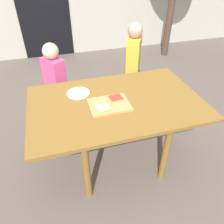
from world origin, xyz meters
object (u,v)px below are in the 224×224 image
at_px(dining_table, 116,109).
at_px(plate_white_left, 78,93).
at_px(child_left, 56,82).
at_px(pizza_slice_near_left, 103,108).
at_px(cutting_board, 109,105).
at_px(pizza_slice_far_right, 116,98).
at_px(child_right, 133,63).

relative_size(dining_table, plate_white_left, 7.14).
bearing_deg(child_left, plate_white_left, -71.75).
bearing_deg(pizza_slice_near_left, child_left, 110.82).
bearing_deg(cutting_board, pizza_slice_near_left, -142.33).
height_order(cutting_board, child_left, child_left).
bearing_deg(pizza_slice_near_left, pizza_slice_far_right, 37.07).
distance_m(cutting_board, child_right, 1.02).
bearing_deg(cutting_board, dining_table, 31.14).
xyz_separation_m(dining_table, plate_white_left, (-0.28, 0.21, 0.08)).
bearing_deg(child_left, pizza_slice_far_right, -57.77).
bearing_deg(pizza_slice_far_right, pizza_slice_near_left, -142.93).
relative_size(pizza_slice_near_left, pizza_slice_far_right, 1.00).
height_order(pizza_slice_near_left, child_right, child_right).
xyz_separation_m(dining_table, child_left, (-0.45, 0.73, -0.06)).
distance_m(cutting_board, plate_white_left, 0.33).
bearing_deg(cutting_board, child_right, 58.14).
relative_size(pizza_slice_far_right, child_left, 0.12).
height_order(dining_table, plate_white_left, plate_white_left).
xyz_separation_m(cutting_board, plate_white_left, (-0.21, 0.25, -0.00)).
bearing_deg(child_left, cutting_board, -63.75).
bearing_deg(pizza_slice_near_left, cutting_board, 37.67).
bearing_deg(child_right, pizza_slice_near_left, -123.41).
height_order(dining_table, child_left, child_left).
relative_size(cutting_board, pizza_slice_far_right, 2.69).
distance_m(dining_table, pizza_slice_far_right, 0.10).
xyz_separation_m(dining_table, cutting_board, (-0.07, -0.04, 0.08)).
bearing_deg(child_right, child_left, -174.32).
relative_size(child_left, child_right, 0.91).
height_order(dining_table, pizza_slice_far_right, pizza_slice_far_right).
bearing_deg(dining_table, pizza_slice_near_left, -145.56).
bearing_deg(plate_white_left, cutting_board, -50.20).
height_order(pizza_slice_far_right, plate_white_left, pizza_slice_far_right).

